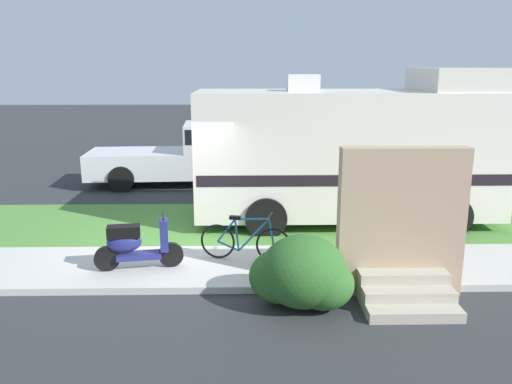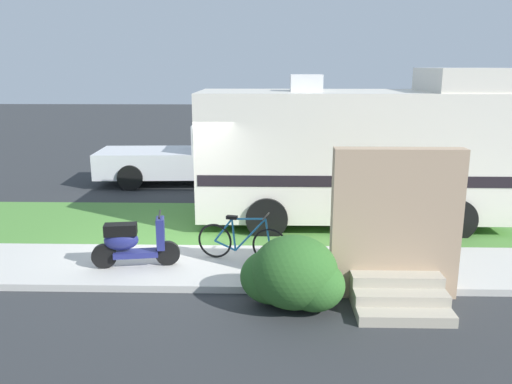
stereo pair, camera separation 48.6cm
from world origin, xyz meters
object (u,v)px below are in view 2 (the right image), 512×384
object	(u,v)px
motorhome_rv	(354,152)
bicycle	(242,241)
bottle_spare	(407,249)
bottle_green	(387,263)
pickup_truck_far	(330,138)
scooter	(132,242)
pickup_truck_near	(205,152)

from	to	relation	value
motorhome_rv	bicycle	xyz separation A→B (m)	(-2.43, -2.76, -1.21)
bicycle	bottle_spare	bearing A→B (deg)	7.14
bicycle	bottle_green	xyz separation A→B (m)	(2.57, -0.39, -0.25)
bicycle	bottle_green	size ratio (longest dim) A/B	5.64
motorhome_rv	bicycle	bearing A→B (deg)	-131.35
bottle_spare	pickup_truck_far	bearing A→B (deg)	91.76
motorhome_rv	pickup_truck_far	xyz separation A→B (m)	(0.38, 7.94, -0.77)
scooter	pickup_truck_near	xyz separation A→B (m)	(0.42, 7.38, 0.42)
scooter	bottle_green	bearing A→B (deg)	-0.51
scooter	pickup_truck_near	bearing A→B (deg)	86.78
scooter	bicycle	world-z (taller)	scooter
scooter	bicycle	distance (m)	1.96
bottle_green	bottle_spare	xyz separation A→B (m)	(0.56, 0.78, -0.01)
motorhome_rv	scooter	bearing A→B (deg)	-144.48
pickup_truck_far	bottle_green	bearing A→B (deg)	-91.23
motorhome_rv	bottle_spare	bearing A→B (deg)	-73.52
motorhome_rv	pickup_truck_far	distance (m)	7.99
pickup_truck_near	pickup_truck_far	size ratio (longest dim) A/B	0.98
pickup_truck_near	bottle_spare	size ratio (longest dim) A/B	20.89
scooter	bicycle	xyz separation A→B (m)	(1.93, 0.35, -0.09)
scooter	pickup_truck_far	distance (m)	12.03
motorhome_rv	scooter	size ratio (longest dim) A/B	4.43
pickup_truck_near	bottle_spare	distance (m)	8.13
scooter	bottle_green	world-z (taller)	scooter
pickup_truck_near	bicycle	bearing A→B (deg)	-77.83
motorhome_rv	bottle_green	world-z (taller)	motorhome_rv
scooter	pickup_truck_far	bearing A→B (deg)	66.79
motorhome_rv	pickup_truck_near	xyz separation A→B (m)	(-3.94, 4.27, -0.70)
pickup_truck_near	bottle_spare	xyz separation A→B (m)	(4.64, -6.63, -0.77)
motorhome_rv	bicycle	world-z (taller)	motorhome_rv
pickup_truck_near	scooter	bearing A→B (deg)	-93.22
scooter	bottle_spare	world-z (taller)	scooter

